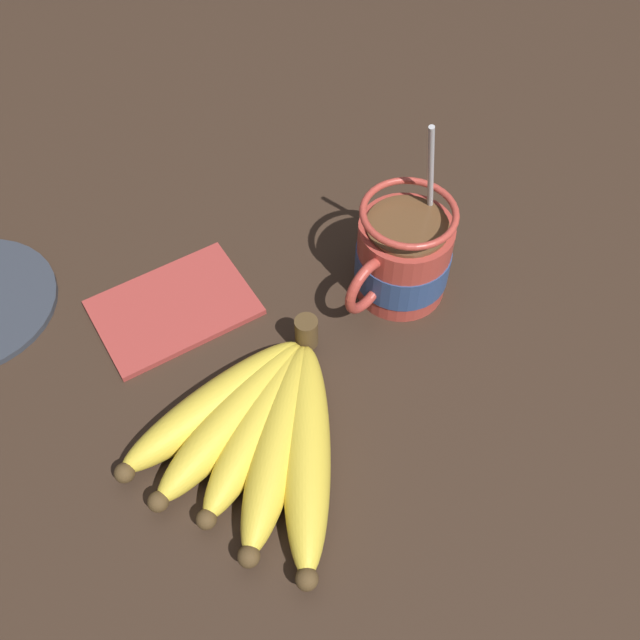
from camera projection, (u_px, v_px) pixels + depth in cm
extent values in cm
cube|color=#332319|center=(315.00, 323.00, 65.70)|extent=(139.52, 139.52, 2.72)
cylinder|color=#B23D33|center=(403.00, 258.00, 63.29)|extent=(8.30, 8.30, 7.97)
cylinder|color=navy|center=(402.00, 262.00, 63.78)|extent=(8.50, 8.50, 3.38)
torus|color=#B23D33|center=(368.00, 285.00, 60.34)|extent=(5.54, 0.90, 5.54)
cylinder|color=brown|center=(407.00, 226.00, 60.00)|extent=(7.10, 7.10, 0.40)
torus|color=#B23D33|center=(409.00, 213.00, 58.72)|extent=(8.30, 8.30, 0.60)
cylinder|color=#B2B2B7|center=(430.00, 195.00, 60.17)|extent=(3.54, 0.50, 16.10)
ellipsoid|color=#B2B2B7|center=(410.00, 267.00, 65.94)|extent=(3.00, 2.00, 0.80)
cylinder|color=#4C381E|center=(306.00, 332.00, 60.17)|extent=(2.00, 2.00, 3.00)
ellipsoid|color=gold|center=(215.00, 404.00, 57.06)|extent=(17.71, 5.72, 3.53)
sphere|color=#4C381E|center=(122.00, 470.00, 53.65)|extent=(1.59, 1.59, 1.59)
ellipsoid|color=gold|center=(234.00, 418.00, 56.28)|extent=(17.40, 5.02, 3.56)
sphere|color=#4C381E|center=(158.00, 502.00, 52.18)|extent=(1.60, 1.60, 1.60)
ellipsoid|color=gold|center=(258.00, 426.00, 55.92)|extent=(16.74, 8.14, 3.41)
sphere|color=#4C381E|center=(206.00, 519.00, 51.46)|extent=(1.54, 1.54, 1.54)
ellipsoid|color=gold|center=(279.00, 442.00, 55.00)|extent=(17.52, 12.08, 3.65)
sphere|color=#4C381E|center=(249.00, 556.00, 49.76)|extent=(1.64, 1.64, 1.64)
ellipsoid|color=gold|center=(307.00, 451.00, 54.52)|extent=(16.79, 15.57, 3.68)
sphere|color=#4C381E|center=(307.00, 579.00, 48.83)|extent=(1.66, 1.66, 1.66)
cube|color=#A33833|center=(174.00, 308.00, 64.64)|extent=(16.07, 13.34, 0.60)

